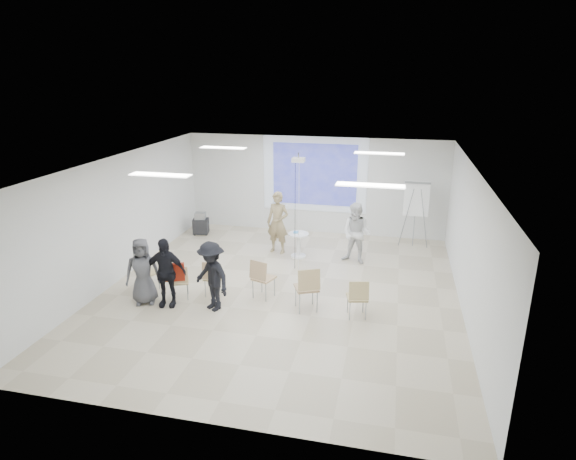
% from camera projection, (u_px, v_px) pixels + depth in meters
% --- Properties ---
extents(floor, '(8.00, 9.00, 0.10)m').
position_uv_depth(floor, '(280.00, 294.00, 11.17)').
color(floor, beige).
rests_on(floor, ground).
extents(ceiling, '(8.00, 9.00, 0.10)m').
position_uv_depth(ceiling, '(280.00, 161.00, 10.19)').
color(ceiling, white).
rests_on(ceiling, wall_back).
extents(wall_back, '(8.00, 0.10, 3.00)m').
position_uv_depth(wall_back, '(315.00, 185.00, 14.89)').
color(wall_back, silver).
rests_on(wall_back, floor).
extents(wall_left, '(0.10, 9.00, 3.00)m').
position_uv_depth(wall_left, '(116.00, 219.00, 11.53)').
color(wall_left, silver).
rests_on(wall_left, floor).
extents(wall_right, '(0.10, 9.00, 3.00)m').
position_uv_depth(wall_right, '(472.00, 244.00, 9.83)').
color(wall_right, silver).
rests_on(wall_right, floor).
extents(projection_halo, '(3.20, 0.01, 2.30)m').
position_uv_depth(projection_halo, '(315.00, 174.00, 14.72)').
color(projection_halo, silver).
rests_on(projection_halo, wall_back).
extents(projection_image, '(2.60, 0.01, 1.90)m').
position_uv_depth(projection_image, '(315.00, 175.00, 14.71)').
color(projection_image, '#3038A6').
rests_on(projection_image, wall_back).
extents(pedestal_table, '(0.64, 0.64, 0.70)m').
position_uv_depth(pedestal_table, '(298.00, 243.00, 13.13)').
color(pedestal_table, white).
rests_on(pedestal_table, floor).
extents(player_left, '(0.80, 0.61, 1.97)m').
position_uv_depth(player_left, '(278.00, 219.00, 13.28)').
color(player_left, '#9B875F').
rests_on(player_left, floor).
extents(player_right, '(1.03, 0.91, 1.80)m').
position_uv_depth(player_right, '(357.00, 230.00, 12.58)').
color(player_right, white).
rests_on(player_right, floor).
extents(controller_left, '(0.06, 0.12, 0.04)m').
position_uv_depth(controller_left, '(286.00, 206.00, 13.38)').
color(controller_left, white).
rests_on(controller_left, player_left).
extents(controller_right, '(0.07, 0.12, 0.04)m').
position_uv_depth(controller_right, '(351.00, 216.00, 12.75)').
color(controller_right, white).
rests_on(controller_right, player_right).
extents(chair_far_left, '(0.54, 0.56, 0.86)m').
position_uv_depth(chair_far_left, '(145.00, 271.00, 11.04)').
color(chair_far_left, tan).
rests_on(chair_far_left, floor).
extents(chair_left_mid, '(0.51, 0.52, 0.81)m').
position_uv_depth(chair_left_mid, '(180.00, 280.00, 10.64)').
color(chair_left_mid, tan).
rests_on(chair_left_mid, floor).
extents(chair_left_inner, '(0.41, 0.44, 0.86)m').
position_uv_depth(chair_left_inner, '(213.00, 276.00, 10.76)').
color(chair_left_inner, '#CEB777').
rests_on(chair_left_inner, floor).
extents(chair_center, '(0.56, 0.58, 0.93)m').
position_uv_depth(chair_center, '(262.00, 276.00, 10.67)').
color(chair_center, tan).
rests_on(chair_center, floor).
extents(chair_right_inner, '(0.63, 0.65, 1.00)m').
position_uv_depth(chair_right_inner, '(307.00, 286.00, 10.07)').
color(chair_right_inner, tan).
rests_on(chair_right_inner, floor).
extents(chair_right_far, '(0.50, 0.52, 0.87)m').
position_uv_depth(chair_right_far, '(358.00, 296.00, 9.81)').
color(chair_right_far, tan).
rests_on(chair_right_far, floor).
extents(red_jacket, '(0.42, 0.25, 0.40)m').
position_uv_depth(red_jacket, '(175.00, 272.00, 10.43)').
color(red_jacket, maroon).
rests_on(red_jacket, chair_left_mid).
extents(laptop, '(0.32, 0.23, 0.02)m').
position_uv_depth(laptop, '(215.00, 276.00, 10.87)').
color(laptop, black).
rests_on(laptop, chair_left_inner).
extents(audience_left, '(1.10, 0.75, 1.77)m').
position_uv_depth(audience_left, '(165.00, 268.00, 10.25)').
color(audience_left, black).
rests_on(audience_left, floor).
extents(audience_mid, '(1.27, 1.11, 1.73)m').
position_uv_depth(audience_mid, '(211.00, 272.00, 10.08)').
color(audience_mid, black).
rests_on(audience_mid, floor).
extents(audience_outer, '(0.96, 0.81, 1.67)m').
position_uv_depth(audience_outer, '(142.00, 267.00, 10.38)').
color(audience_outer, '#515155').
rests_on(audience_outer, floor).
extents(flipchart_easel, '(0.83, 0.62, 1.92)m').
position_uv_depth(flipchart_easel, '(416.00, 200.00, 13.56)').
color(flipchart_easel, gray).
rests_on(flipchart_easel, floor).
extents(av_cart, '(0.53, 0.46, 0.69)m').
position_uv_depth(av_cart, '(201.00, 224.00, 15.01)').
color(av_cart, black).
rests_on(av_cart, floor).
extents(ceiling_projector, '(0.30, 0.25, 3.00)m').
position_uv_depth(ceiling_projector, '(298.00, 165.00, 11.67)').
color(ceiling_projector, white).
rests_on(ceiling_projector, ceiling).
extents(fluor_panel_nw, '(1.20, 0.30, 0.02)m').
position_uv_depth(fluor_panel_nw, '(223.00, 148.00, 12.49)').
color(fluor_panel_nw, white).
rests_on(fluor_panel_nw, ceiling).
extents(fluor_panel_ne, '(1.20, 0.30, 0.02)m').
position_uv_depth(fluor_panel_ne, '(379.00, 153.00, 11.65)').
color(fluor_panel_ne, white).
rests_on(fluor_panel_ne, ceiling).
extents(fluor_panel_sw, '(1.20, 0.30, 0.02)m').
position_uv_depth(fluor_panel_sw, '(160.00, 175.00, 9.25)').
color(fluor_panel_sw, white).
rests_on(fluor_panel_sw, ceiling).
extents(fluor_panel_se, '(1.20, 0.30, 0.02)m').
position_uv_depth(fluor_panel_se, '(370.00, 185.00, 8.41)').
color(fluor_panel_se, white).
rests_on(fluor_panel_se, ceiling).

